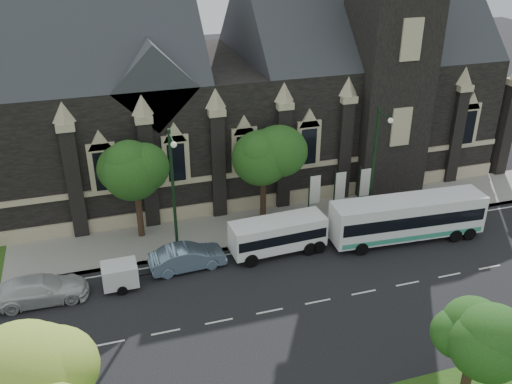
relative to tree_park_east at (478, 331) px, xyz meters
name	(u,v)px	position (x,y,z in m)	size (l,w,h in m)	color
ground	(270,311)	(-6.18, 9.32, -4.62)	(160.00, 160.00, 0.00)	black
sidewalk	(228,230)	(-6.18, 18.82, -4.54)	(80.00, 5.00, 0.15)	gray
museum	(257,80)	(-1.06, 28.10, 3.55)	(40.00, 17.70, 29.90)	black
tree_park_east	(478,331)	(0.00, 0.00, 0.00)	(3.40, 3.40, 6.28)	black
tree_walk_right	(265,145)	(-2.96, 20.04, 1.20)	(4.08, 4.08, 7.80)	black
tree_walk_left	(137,161)	(-11.97, 20.03, 1.12)	(3.91, 3.91, 7.64)	black
street_lamp_near	(375,162)	(3.82, 16.42, 0.49)	(0.36, 1.88, 9.00)	black
street_lamp_mid	(174,189)	(-10.18, 16.42, 0.49)	(0.36, 1.88, 9.00)	black
banner_flag_left	(313,193)	(0.11, 18.32, -2.24)	(0.90, 0.10, 4.00)	black
banner_flag_center	(338,189)	(2.11, 18.32, -2.24)	(0.90, 0.10, 4.00)	black
banner_flag_right	(363,185)	(4.11, 18.32, -2.24)	(0.90, 0.10, 4.00)	black
tour_coach	(408,218)	(5.43, 14.04, -2.90)	(10.90, 3.06, 3.15)	white
shuttle_bus	(278,234)	(-3.65, 15.10, -3.18)	(6.48, 2.57, 2.46)	white
box_trailer	(120,274)	(-14.10, 14.23, -3.69)	(3.06, 1.79, 1.63)	silver
sedan	(187,257)	(-9.80, 15.08, -3.82)	(1.70, 4.87, 1.60)	#718CA4
car_far_white	(40,290)	(-18.70, 14.28, -3.83)	(2.21, 5.44, 1.58)	silver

